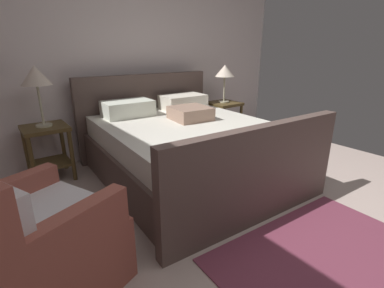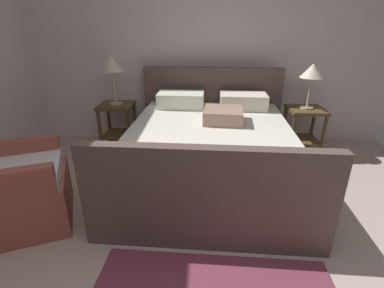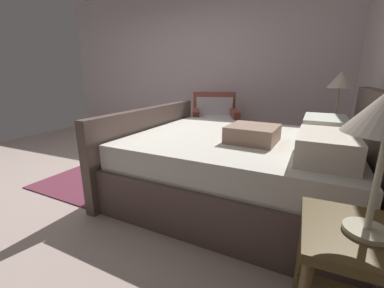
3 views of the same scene
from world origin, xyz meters
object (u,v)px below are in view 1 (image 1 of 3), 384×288
table_lamp_right (225,72)px  nightstand_left (47,144)px  bed (186,147)px  nightstand_right (223,115)px  table_lamp_left (36,77)px  armchair (34,246)px

table_lamp_right → nightstand_left: 2.54m
bed → table_lamp_right: size_ratio=4.08×
bed → nightstand_left: (-1.23, 0.84, 0.06)m
nightstand_right → table_lamp_left: table_lamp_left is taller
bed → nightstand_left: bed is taller
nightstand_right → armchair: 3.26m
nightstand_right → nightstand_left: same height
table_lamp_right → nightstand_right: bearing=-90.0°
bed → table_lamp_left: 1.67m
armchair → nightstand_left: bearing=76.7°
nightstand_left → bed: bearing=-34.4°
nightstand_right → armchair: bearing=-151.1°
table_lamp_right → nightstand_left: table_lamp_right is taller
table_lamp_right → table_lamp_left: bearing=177.4°
bed → table_lamp_right: (1.23, 0.73, 0.70)m
table_lamp_left → armchair: table_lamp_left is taller
bed → armchair: 1.83m
nightstand_left → table_lamp_right: bearing=-2.6°
nightstand_right → table_lamp_right: 0.64m
bed → nightstand_right: bearing=30.9°
bed → table_lamp_left: table_lamp_left is taller
nightstand_right → nightstand_left: size_ratio=1.00×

